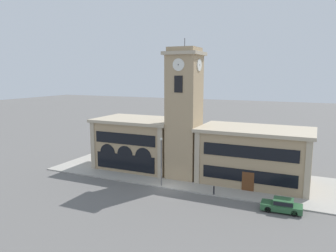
{
  "coord_description": "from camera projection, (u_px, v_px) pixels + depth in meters",
  "views": [
    {
      "loc": [
        16.85,
        -36.7,
        14.62
      ],
      "look_at": [
        -1.52,
        3.34,
        7.66
      ],
      "focal_mm": 35.0,
      "sensor_mm": 36.0,
      "label": 1
    }
  ],
  "objects": [
    {
      "name": "street_lamp",
      "position": [
        161.0,
        155.0,
        42.46
      ],
      "size": [
        0.36,
        0.36,
        6.41
      ],
      "color": "#4C4C51",
      "rests_on": "sidewalk_kerb"
    },
    {
      "name": "ground_plane",
      "position": [
        168.0,
        189.0,
        42.17
      ],
      "size": [
        300.0,
        300.0,
        0.0
      ],
      "primitive_type": "plane",
      "color": "#605E5B"
    },
    {
      "name": "town_hall_right_wing",
      "position": [
        254.0,
        155.0,
        44.21
      ],
      "size": [
        14.99,
        8.71,
        7.53
      ],
      "color": "tan",
      "rests_on": "ground_plane"
    },
    {
      "name": "parked_car_near",
      "position": [
        282.0,
        205.0,
        35.14
      ],
      "size": [
        4.33,
        2.01,
        1.42
      ],
      "rotation": [
        0.0,
        0.0,
        3.18
      ],
      "color": "#285633",
      "rests_on": "ground_plane"
    },
    {
      "name": "clock_tower",
      "position": [
        184.0,
        114.0,
        45.6
      ],
      "size": [
        4.87,
        4.87,
        19.43
      ],
      "color": "tan",
      "rests_on": "ground_plane"
    },
    {
      "name": "sidewalk_kerb",
      "position": [
        187.0,
        174.0,
        48.14
      ],
      "size": [
        41.35,
        13.35,
        0.15
      ],
      "color": "#A39E93",
      "rests_on": "ground_plane"
    },
    {
      "name": "town_hall_left_wing",
      "position": [
        138.0,
        143.0,
        51.61
      ],
      "size": [
        12.94,
        8.71,
        7.81
      ],
      "color": "tan",
      "rests_on": "ground_plane"
    },
    {
      "name": "bollard",
      "position": [
        214.0,
        190.0,
        39.8
      ],
      "size": [
        0.18,
        0.18,
        1.06
      ],
      "color": "black",
      "rests_on": "sidewalk_kerb"
    }
  ]
}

